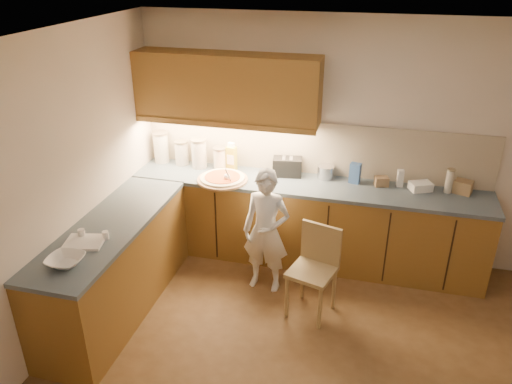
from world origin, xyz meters
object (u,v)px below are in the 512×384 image
Objects in this scene: toaster at (287,167)px; wooden_chair at (315,264)px; oil_jug at (231,158)px; child at (266,231)px; pizza_on_board at (223,179)px.

wooden_chair is at bearing -73.50° from toaster.
wooden_chair is at bearing -42.25° from oil_jug.
wooden_chair is (0.53, -0.24, -0.14)m from child.
pizza_on_board is 1.69× the size of oil_jug.
child is at bearing -102.21° from toaster.
pizza_on_board is at bearing 163.88° from wooden_chair.
pizza_on_board is 0.62× the size of wooden_chair.
child is 1.05m from oil_jug.
toaster reaches higher than wooden_chair.
oil_jug reaches higher than wooden_chair.
wooden_chair is 1.60m from oil_jug.
oil_jug reaches higher than toaster.
oil_jug is at bearing 131.72° from child.
child reaches higher than oil_jug.
child is 0.86m from toaster.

